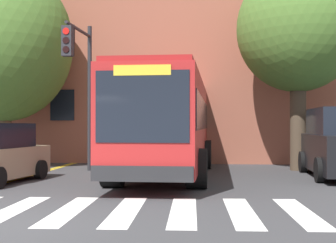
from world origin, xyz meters
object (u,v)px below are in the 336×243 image
object	(u,v)px
traffic_light_overhead	(81,71)
street_tree_curbside_small	(4,44)
street_tree_curbside_large	(298,28)
city_bus	(168,122)

from	to	relation	value
traffic_light_overhead	street_tree_curbside_small	bearing A→B (deg)	150.66
street_tree_curbside_large	street_tree_curbside_small	world-z (taller)	street_tree_curbside_small
city_bus	traffic_light_overhead	world-z (taller)	traffic_light_overhead
traffic_light_overhead	street_tree_curbside_large	distance (m)	8.32
traffic_light_overhead	street_tree_curbside_large	bearing A→B (deg)	12.86
city_bus	street_tree_curbside_small	distance (m)	8.06
street_tree_curbside_small	traffic_light_overhead	bearing A→B (deg)	-29.34
traffic_light_overhead	street_tree_curbside_small	size ratio (longest dim) A/B	0.66
city_bus	street_tree_curbside_small	size ratio (longest dim) A/B	1.33
city_bus	traffic_light_overhead	bearing A→B (deg)	175.46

